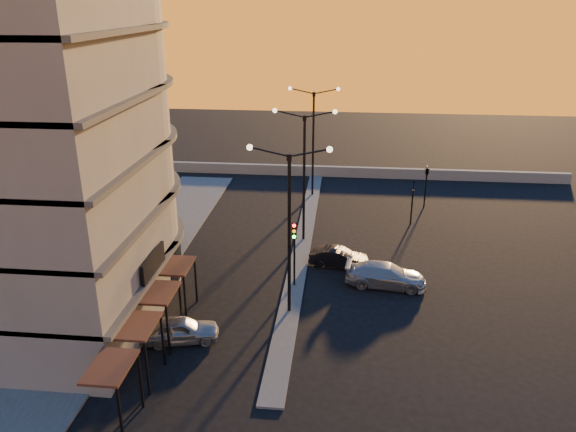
{
  "coord_description": "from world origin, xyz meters",
  "views": [
    {
      "loc": [
        2.78,
        -27.05,
        16.27
      ],
      "look_at": [
        -0.63,
        5.38,
        3.64
      ],
      "focal_mm": 35.0,
      "sensor_mm": 36.0,
      "label": 1
    }
  ],
  "objects_px": {
    "streetlamp_mid": "(304,166)",
    "traffic_light_main": "(294,244)",
    "car_sedan": "(338,257)",
    "car_wagon": "(386,275)",
    "car_hatchback": "(180,330)"
  },
  "relations": [
    {
      "from": "car_sedan",
      "to": "streetlamp_mid",
      "type": "bearing_deg",
      "value": 41.74
    },
    {
      "from": "traffic_light_main",
      "to": "car_sedan",
      "type": "height_order",
      "value": "traffic_light_main"
    },
    {
      "from": "streetlamp_mid",
      "to": "traffic_light_main",
      "type": "relative_size",
      "value": 2.24
    },
    {
      "from": "car_wagon",
      "to": "streetlamp_mid",
      "type": "bearing_deg",
      "value": 47.0
    },
    {
      "from": "traffic_light_main",
      "to": "car_hatchback",
      "type": "height_order",
      "value": "traffic_light_main"
    },
    {
      "from": "traffic_light_main",
      "to": "car_sedan",
      "type": "relative_size",
      "value": 1.14
    },
    {
      "from": "traffic_light_main",
      "to": "car_sedan",
      "type": "xyz_separation_m",
      "value": [
        2.59,
        3.2,
        -2.27
      ]
    },
    {
      "from": "streetlamp_mid",
      "to": "car_sedan",
      "type": "xyz_separation_m",
      "value": [
        2.59,
        -3.92,
        -4.98
      ]
    },
    {
      "from": "streetlamp_mid",
      "to": "car_sedan",
      "type": "bearing_deg",
      "value": -56.57
    },
    {
      "from": "car_hatchback",
      "to": "car_sedan",
      "type": "xyz_separation_m",
      "value": [
        7.79,
        9.45,
        -0.04
      ]
    },
    {
      "from": "traffic_light_main",
      "to": "car_hatchback",
      "type": "relative_size",
      "value": 1.1
    },
    {
      "from": "traffic_light_main",
      "to": "car_wagon",
      "type": "distance_m",
      "value": 5.98
    },
    {
      "from": "car_sedan",
      "to": "car_wagon",
      "type": "distance_m",
      "value": 3.76
    },
    {
      "from": "streetlamp_mid",
      "to": "car_wagon",
      "type": "height_order",
      "value": "streetlamp_mid"
    },
    {
      "from": "car_sedan",
      "to": "car_wagon",
      "type": "height_order",
      "value": "car_wagon"
    }
  ]
}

